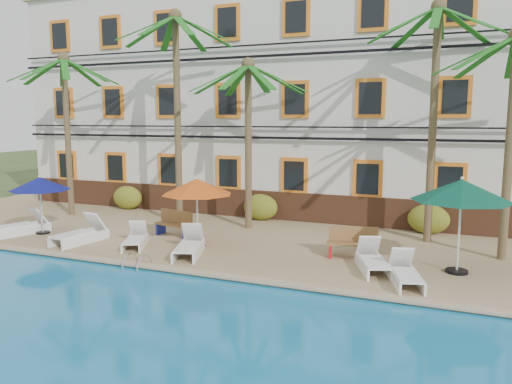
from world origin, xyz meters
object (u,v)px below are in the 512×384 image
at_px(palm_c, 248,117).
at_px(lounger_a, 22,226).
at_px(lounger_c, 136,239).
at_px(lounger_b, 81,233).
at_px(umbrella_blue, 40,184).
at_px(palm_d, 435,89).
at_px(palm_b, 177,89).
at_px(umbrella_red, 197,187).
at_px(bench_left, 175,223).
at_px(lounger_f, 405,273).
at_px(palm_a, 66,110).
at_px(umbrella_green, 462,191).
at_px(palm_e, 512,110).
at_px(pool_ladder, 137,267).
at_px(lounger_d, 189,246).
at_px(lounger_e, 373,261).
at_px(bench_right, 352,242).

xyz_separation_m(palm_c, lounger_a, (-7.36, -4.15, -3.97)).
bearing_deg(lounger_c, lounger_b, -173.83).
bearing_deg(umbrella_blue, palm_d, 17.31).
bearing_deg(palm_b, umbrella_red, -49.89).
bearing_deg(bench_left, umbrella_red, -35.40).
bearing_deg(lounger_a, lounger_f, -1.89).
height_order(palm_a, umbrella_green, palm_a).
distance_m(palm_e, umbrella_green, 3.20).
bearing_deg(umbrella_red, lounger_c, -158.70).
relative_size(bench_left, pool_ladder, 2.10).
bearing_deg(lounger_f, palm_e, 54.66).
distance_m(lounger_c, bench_left, 1.90).
distance_m(umbrella_blue, lounger_b, 2.79).
bearing_deg(palm_d, lounger_d, -145.32).
relative_size(palm_c, lounger_c, 3.60).
relative_size(palm_e, lounger_a, 3.23).
xyz_separation_m(palm_a, pool_ladder, (7.47, -5.53, -4.60)).
bearing_deg(lounger_a, pool_ladder, -16.02).
xyz_separation_m(palm_d, bench_left, (-8.54, -2.60, -4.74)).
bearing_deg(umbrella_red, palm_b, 130.11).
bearing_deg(umbrella_blue, umbrella_green, 2.84).
bearing_deg(lounger_e, lounger_a, -178.42).
bearing_deg(umbrella_blue, palm_c, 29.66).
relative_size(lounger_a, lounger_c, 1.18).
bearing_deg(lounger_c, lounger_f, -3.18).
height_order(umbrella_blue, lounger_c, umbrella_blue).
distance_m(umbrella_green, lounger_d, 8.11).
bearing_deg(lounger_e, umbrella_red, 175.73).
distance_m(lounger_c, pool_ladder, 2.36).
distance_m(lounger_c, bench_right, 7.07).
relative_size(umbrella_green, lounger_c, 1.49).
xyz_separation_m(palm_d, lounger_a, (-13.97, -4.48, -4.91)).
relative_size(palm_d, lounger_d, 3.87).
height_order(palm_c, lounger_b, palm_c).
bearing_deg(palm_e, pool_ladder, -153.51).
height_order(lounger_a, lounger_d, lounger_a).
height_order(lounger_f, bench_left, bench_left).
height_order(palm_a, palm_e, palm_a).
bearing_deg(bench_left, lounger_c, -102.09).
bearing_deg(palm_c, umbrella_green, -22.17).
relative_size(palm_d, pool_ladder, 10.88).
height_order(palm_d, palm_e, palm_d).
distance_m(umbrella_red, lounger_c, 2.72).
bearing_deg(palm_b, bench_left, -63.87).
bearing_deg(lounger_e, palm_d, 73.85).
xyz_separation_m(lounger_b, pool_ladder, (3.51, -1.65, -0.31)).
bearing_deg(palm_a, lounger_b, -44.45).
distance_m(lounger_d, pool_ladder, 1.84).
xyz_separation_m(palm_e, lounger_c, (-11.18, -2.99, -4.23)).
distance_m(umbrella_red, lounger_d, 1.99).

